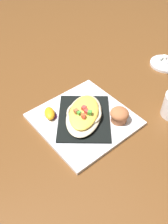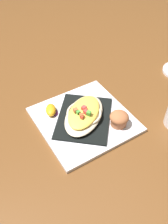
# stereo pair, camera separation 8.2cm
# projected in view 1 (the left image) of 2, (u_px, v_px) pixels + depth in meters

# --- Properties ---
(ground_plane) EXTENTS (2.60, 2.60, 0.00)m
(ground_plane) POSITION_uv_depth(u_px,v_px,m) (84.00, 121.00, 0.85)
(ground_plane) COLOR brown
(square_plate) EXTENTS (0.35, 0.35, 0.01)m
(square_plate) POSITION_uv_depth(u_px,v_px,m) (84.00, 120.00, 0.84)
(square_plate) COLOR white
(square_plate) RESTS_ON ground_plane
(folded_napkin) EXTENTS (0.25, 0.27, 0.01)m
(folded_napkin) POSITION_uv_depth(u_px,v_px,m) (84.00, 118.00, 0.84)
(folded_napkin) COLOR black
(folded_napkin) RESTS_ON square_plate
(gratin_dish) EXTENTS (0.21, 0.23, 0.05)m
(gratin_dish) POSITION_uv_depth(u_px,v_px,m) (84.00, 113.00, 0.82)
(gratin_dish) COLOR beige
(gratin_dish) RESTS_ON folded_napkin
(muffin) EXTENTS (0.06, 0.06, 0.05)m
(muffin) POSITION_uv_depth(u_px,v_px,m) (119.00, 115.00, 0.81)
(muffin) COLOR #A9633F
(muffin) RESTS_ON square_plate
(orange_garnish) EXTENTS (0.05, 0.06, 0.03)m
(orange_garnish) POSITION_uv_depth(u_px,v_px,m) (50.00, 114.00, 0.84)
(orange_garnish) COLOR #5D2857
(orange_garnish) RESTS_ON square_plate
(creamer_saucer) EXTENTS (0.13, 0.13, 0.01)m
(creamer_saucer) POSITION_uv_depth(u_px,v_px,m) (165.00, 64.00, 1.08)
(creamer_saucer) COLOR white
(creamer_saucer) RESTS_ON ground_plane
(spoon) EXTENTS (0.07, 0.10, 0.01)m
(spoon) POSITION_uv_depth(u_px,v_px,m) (166.00, 63.00, 1.07)
(spoon) COLOR silver
(spoon) RESTS_ON creamer_saucer
(creamer_cup_1) EXTENTS (0.02, 0.02, 0.02)m
(creamer_cup_1) POSITION_uv_depth(u_px,v_px,m) (164.00, 57.00, 1.09)
(creamer_cup_1) COLOR white
(creamer_cup_1) RESTS_ON creamer_saucer
(creamer_cup_2) EXTENTS (0.02, 0.02, 0.02)m
(creamer_cup_2) POSITION_uv_depth(u_px,v_px,m) (160.00, 59.00, 1.08)
(creamer_cup_2) COLOR white
(creamer_cup_2) RESTS_ON creamer_saucer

